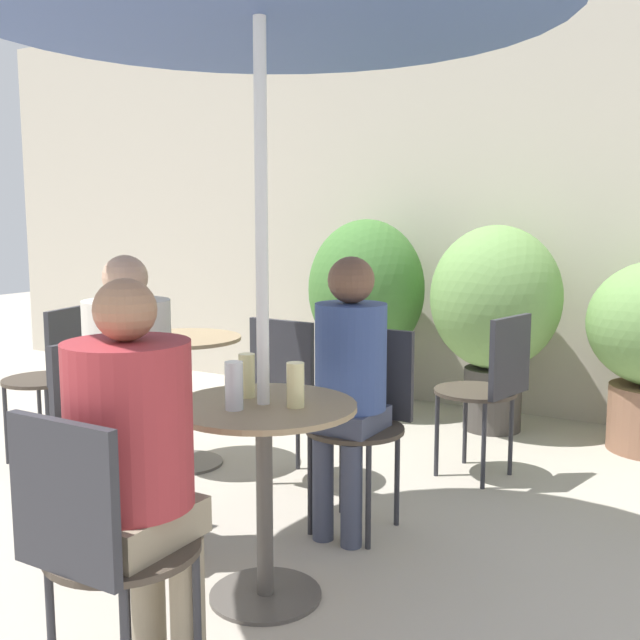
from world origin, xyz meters
The scene contains 18 objects.
ground_plane centered at (0.00, 0.00, 0.00)m, with size 20.00×20.00×0.00m, color #B2A899.
storefront_wall centered at (0.00, 3.28, 1.50)m, with size 10.00×0.06×3.00m.
cafe_table_near centered at (-0.06, 0.24, 0.52)m, with size 0.66×0.66×0.72m.
cafe_table_far centered at (-1.28, 1.24, 0.51)m, with size 0.64×0.64×0.72m.
bistro_chair_0 centered at (-0.05, 1.02, 0.54)m, with size 0.43×0.43×0.88m.
bistro_chair_1 centered at (-0.85, 0.25, 0.54)m, with size 0.43×0.43×0.88m.
bistro_chair_2 centered at (-0.07, -0.54, 0.54)m, with size 0.43×0.43×0.88m.
bistro_chair_3 centered at (0.27, 1.85, 0.54)m, with size 0.46×0.44×0.88m.
bistro_chair_4 centered at (-0.56, 1.24, 0.54)m, with size 0.43×0.44×0.88m.
bistro_chair_6 centered at (-1.95, 0.94, 0.54)m, with size 0.46×0.44×0.88m.
seated_person_0 centered at (-0.06, 0.87, 0.73)m, with size 0.31×0.31×1.21m.
seated_person_1 centered at (-0.70, 0.25, 0.73)m, with size 0.35×0.34×1.23m.
seated_person_2 centered at (-0.07, -0.39, 0.72)m, with size 0.35×0.36×1.22m.
beer_glass_0 centered at (-0.11, 0.13, 0.81)m, with size 0.06×0.06×0.17m.
beer_glass_1 centered at (0.06, 0.26, 0.80)m, with size 0.06×0.06×0.16m.
beer_glass_2 centered at (-0.17, 0.29, 0.80)m, with size 0.06×0.06×0.16m.
potted_plant_0 centered at (-0.93, 2.79, 0.79)m, with size 0.81×0.81×1.36m.
potted_plant_1 centered at (0.00, 2.78, 0.81)m, with size 0.83×0.83×1.32m.
Camera 1 is at (1.39, -1.89, 1.38)m, focal length 42.00 mm.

